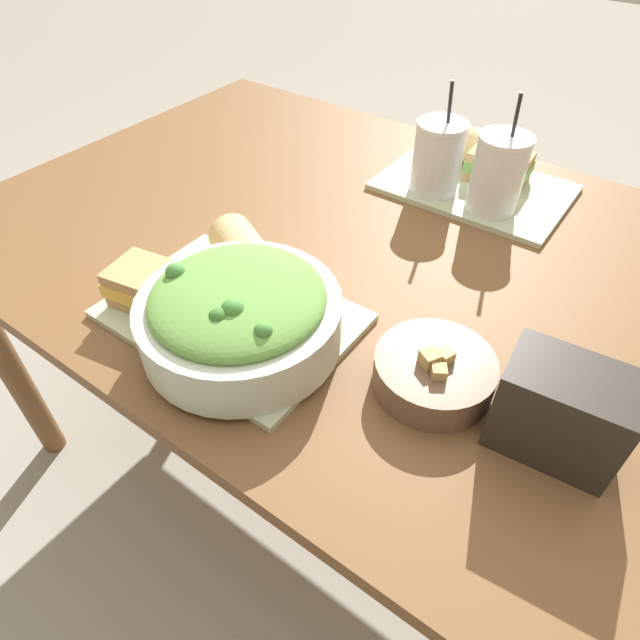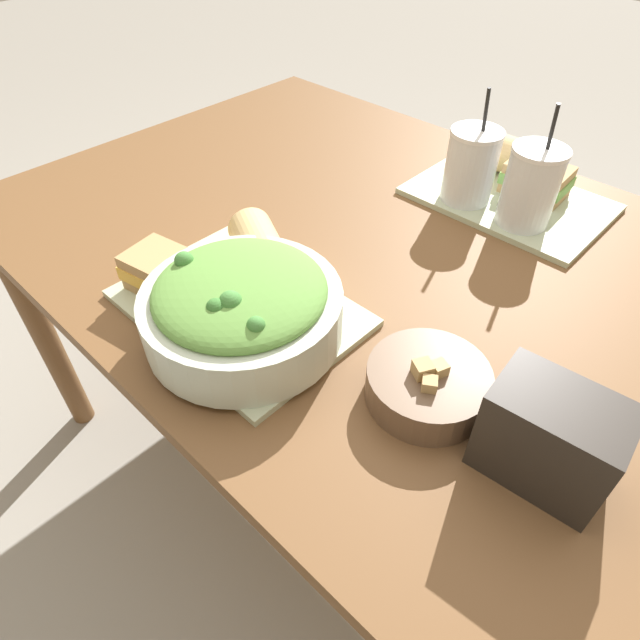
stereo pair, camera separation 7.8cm
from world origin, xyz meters
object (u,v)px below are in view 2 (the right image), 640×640
(sandwich_near, at_px, (168,274))
(baguette_far, at_px, (513,157))
(baguette_near, at_px, (261,251))
(chip_bag, at_px, (549,437))
(drink_cup_red, at_px, (530,189))
(sandwich_far, at_px, (537,180))
(salad_bowl, at_px, (242,306))
(drink_cup_dark, at_px, (470,168))
(soup_bowl, at_px, (428,383))

(sandwich_near, xyz_separation_m, baguette_far, (0.21, 0.76, 0.01))
(sandwich_near, height_order, baguette_near, baguette_near)
(chip_bag, bearing_deg, drink_cup_red, 115.14)
(sandwich_far, relative_size, chip_bag, 0.85)
(salad_bowl, xyz_separation_m, drink_cup_dark, (0.03, 0.58, 0.01))
(sandwich_near, xyz_separation_m, baguette_near, (0.07, 0.14, 0.01))
(baguette_near, distance_m, drink_cup_dark, 0.47)
(baguette_near, relative_size, sandwich_far, 1.29)
(sandwich_near, distance_m, sandwich_far, 0.77)
(soup_bowl, height_order, drink_cup_red, drink_cup_red)
(sandwich_near, bearing_deg, sandwich_far, 57.51)
(sandwich_near, height_order, chip_bag, chip_bag)
(baguette_far, relative_size, drink_cup_red, 0.53)
(salad_bowl, bearing_deg, baguette_far, 87.06)
(sandwich_near, relative_size, drink_cup_dark, 0.69)
(drink_cup_dark, xyz_separation_m, drink_cup_red, (0.13, 0.00, 0.00))
(salad_bowl, distance_m, drink_cup_dark, 0.58)
(salad_bowl, distance_m, sandwich_far, 0.71)
(baguette_far, xyz_separation_m, drink_cup_dark, (-0.01, -0.16, 0.03))
(sandwich_far, distance_m, chip_bag, 0.68)
(drink_cup_red, height_order, chip_bag, drink_cup_red)
(salad_bowl, height_order, baguette_near, salad_bowl)
(soup_bowl, xyz_separation_m, sandwich_far, (-0.15, 0.60, 0.02))
(sandwich_near, bearing_deg, drink_cup_red, 51.01)
(salad_bowl, height_order, sandwich_near, salad_bowl)
(baguette_near, height_order, drink_cup_dark, drink_cup_dark)
(sandwich_near, height_order, baguette_far, baguette_far)
(drink_cup_red, bearing_deg, drink_cup_dark, -180.00)
(chip_bag, bearing_deg, salad_bowl, -172.45)
(salad_bowl, relative_size, chip_bag, 1.90)
(sandwich_far, bearing_deg, chip_bag, -65.44)
(salad_bowl, bearing_deg, drink_cup_red, 75.08)
(soup_bowl, bearing_deg, salad_bowl, -160.27)
(sandwich_far, height_order, drink_cup_dark, drink_cup_dark)
(sandwich_near, bearing_deg, baguette_near, 52.97)
(chip_bag, bearing_deg, soup_bowl, 175.45)
(drink_cup_dark, relative_size, drink_cup_red, 0.97)
(sandwich_far, bearing_deg, salad_bowl, -103.07)
(sandwich_far, xyz_separation_m, chip_bag, (0.32, -0.60, 0.02))
(sandwich_near, relative_size, chip_bag, 1.00)
(soup_bowl, distance_m, drink_cup_dark, 0.54)
(salad_bowl, xyz_separation_m, sandwich_far, (0.12, 0.70, -0.02))
(soup_bowl, relative_size, sandwich_far, 1.26)
(drink_cup_red, bearing_deg, sandwich_far, 106.57)
(sandwich_far, bearing_deg, baguette_near, -114.24)
(baguette_near, relative_size, drink_cup_dark, 0.75)
(drink_cup_red, bearing_deg, baguette_near, -119.15)
(soup_bowl, distance_m, sandwich_near, 0.46)
(baguette_near, bearing_deg, sandwich_near, 179.87)
(baguette_near, xyz_separation_m, baguette_far, (0.14, 0.62, -0.00))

